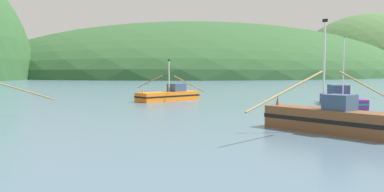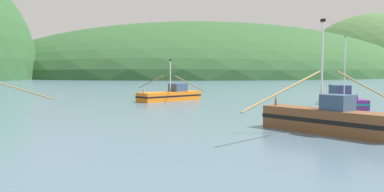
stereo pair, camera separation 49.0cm
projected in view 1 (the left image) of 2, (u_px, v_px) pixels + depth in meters
The scene contains 5 objects.
hill_far_left at pixel (198, 76), 206.74m from camera, with size 191.79×153.43×47.92m, color #2D562D.
hill_mid_left at pixel (374, 74), 252.16m from camera, with size 95.03×76.03×68.55m, color #47703D.
fishing_boat_purple at pixel (341, 99), 46.87m from camera, with size 4.81×11.03×7.25m.
fishing_boat_orange at pixel (169, 95), 53.38m from camera, with size 8.28×10.83×4.98m.
fishing_boat_brown at pixel (330, 119), 27.24m from camera, with size 13.34×8.84×7.04m.
Camera 1 is at (-5.57, -5.34, 4.09)m, focal length 41.43 mm.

